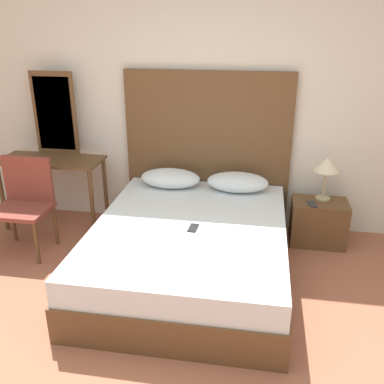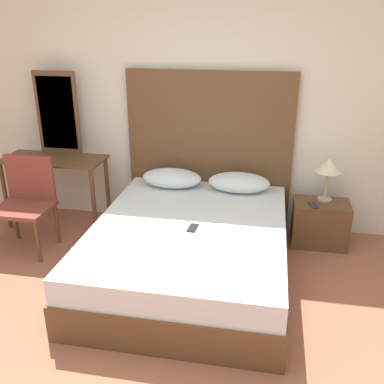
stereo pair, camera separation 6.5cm
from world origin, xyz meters
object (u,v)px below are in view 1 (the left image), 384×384
chair (24,199)px  bed (190,250)px  phone_on_bed (193,228)px  vanity_desk (52,171)px  table_lamp (327,166)px  phone_on_nightstand (312,204)px  nightstand (318,222)px

chair → bed: bearing=-7.8°
phone_on_bed → vanity_desk: bearing=153.4°
phone_on_bed → chair: size_ratio=0.17×
table_lamp → phone_on_nightstand: table_lamp is taller
vanity_desk → chair: bearing=-94.9°
bed → phone_on_bed: (0.04, -0.08, 0.26)m
phone_on_bed → bed: bearing=116.4°
table_lamp → chair: bearing=-167.3°
phone_on_bed → nightstand: phone_on_bed is taller
bed → chair: chair is taller
nightstand → phone_on_bed: bearing=-142.1°
table_lamp → phone_on_nightstand: (-0.12, -0.16, -0.34)m
phone_on_nightstand → vanity_desk: 2.70m
bed → nightstand: 1.42m
table_lamp → chair: 2.94m
nightstand → table_lamp: table_lamp is taller
chair → phone_on_nightstand: bearing=10.0°
bed → phone_on_bed: size_ratio=13.50×
phone_on_nightstand → chair: (-2.74, -0.48, 0.07)m
bed → vanity_desk: bearing=155.3°
phone_on_bed → nightstand: bearing=37.9°
phone_on_bed → vanity_desk: (-1.65, 0.83, 0.12)m
phone_on_nightstand → vanity_desk: (-2.70, 0.03, 0.17)m
phone_on_nightstand → vanity_desk: bearing=179.3°
bed → chair: (-1.66, 0.23, 0.27)m
bed → chair: bearing=172.2°
nightstand → phone_on_nightstand: bearing=-136.0°
phone_on_nightstand → nightstand: bearing=44.0°
chair → nightstand: bearing=11.4°
bed → nightstand: (1.17, 0.80, -0.02)m
nightstand → vanity_desk: vanity_desk is taller
phone_on_bed → phone_on_nightstand: phone_on_bed is taller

